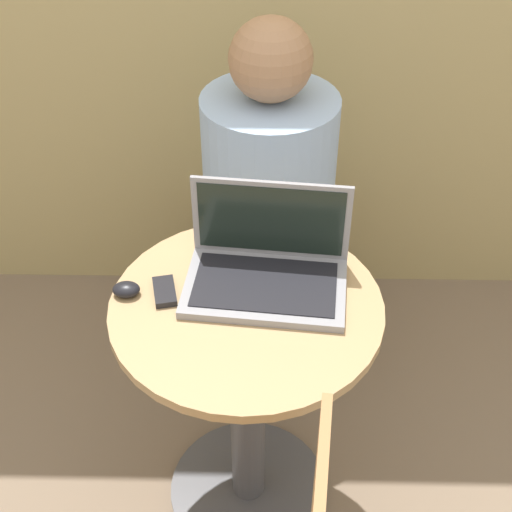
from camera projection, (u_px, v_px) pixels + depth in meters
name	position (u px, v px, depth m)	size (l,w,h in m)	color
ground_plane	(249.00, 490.00, 2.10)	(12.00, 12.00, 0.00)	#7F6B56
round_table	(247.00, 384.00, 1.79)	(0.63, 0.63, 0.76)	#4C4C51
laptop	(267.00, 265.00, 1.64)	(0.39, 0.27, 0.23)	gray
cell_phone	(165.00, 291.00, 1.63)	(0.07, 0.10, 0.02)	black
computer_mouse	(126.00, 289.00, 1.62)	(0.06, 0.05, 0.03)	black
person_seated	(268.00, 231.00, 2.24)	(0.38, 0.59, 1.21)	brown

